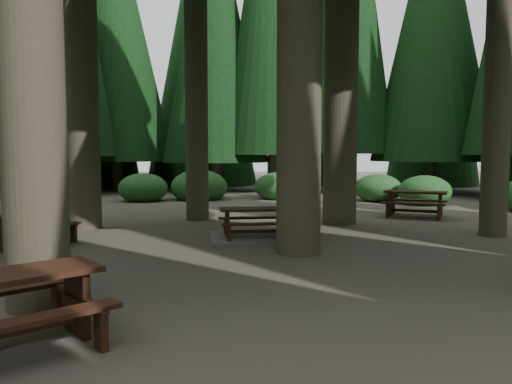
{
  "coord_description": "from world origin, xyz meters",
  "views": [
    {
      "loc": [
        -0.33,
        -9.13,
        1.91
      ],
      "look_at": [
        0.03,
        1.05,
        1.1
      ],
      "focal_mm": 35.0,
      "sensor_mm": 36.0,
      "label": 1
    }
  ],
  "objects_px": {
    "picnic_table_c": "(255,228)",
    "picnic_table_e": "(4,300)",
    "picnic_table_b": "(29,223)",
    "picnic_table_d": "(415,200)"
  },
  "relations": [
    {
      "from": "picnic_table_d",
      "to": "picnic_table_e",
      "type": "distance_m",
      "value": 12.34
    },
    {
      "from": "picnic_table_c",
      "to": "picnic_table_b",
      "type": "bearing_deg",
      "value": -175.46
    },
    {
      "from": "picnic_table_b",
      "to": "picnic_table_d",
      "type": "bearing_deg",
      "value": -45.97
    },
    {
      "from": "picnic_table_d",
      "to": "picnic_table_c",
      "type": "bearing_deg",
      "value": -118.25
    },
    {
      "from": "picnic_table_d",
      "to": "picnic_table_e",
      "type": "height_order",
      "value": "picnic_table_d"
    },
    {
      "from": "picnic_table_c",
      "to": "picnic_table_e",
      "type": "height_order",
      "value": "picnic_table_e"
    },
    {
      "from": "picnic_table_b",
      "to": "picnic_table_d",
      "type": "relative_size",
      "value": 0.9
    },
    {
      "from": "picnic_table_c",
      "to": "picnic_table_e",
      "type": "distance_m",
      "value": 6.78
    },
    {
      "from": "picnic_table_b",
      "to": "picnic_table_e",
      "type": "height_order",
      "value": "picnic_table_e"
    },
    {
      "from": "picnic_table_b",
      "to": "picnic_table_e",
      "type": "relative_size",
      "value": 0.89
    }
  ]
}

